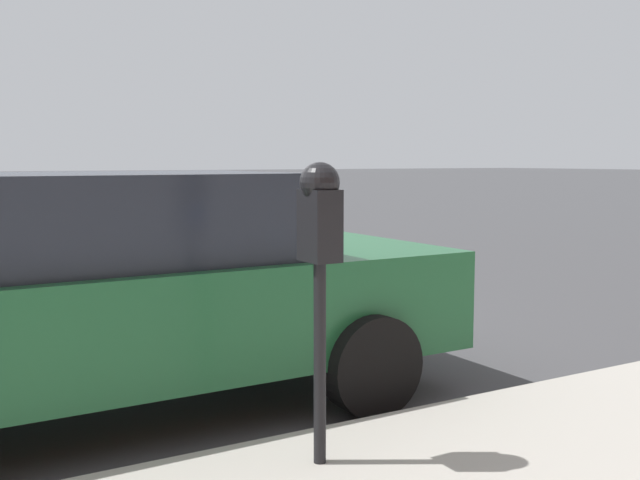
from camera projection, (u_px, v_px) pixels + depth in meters
ground_plane at (129, 365)px, 5.81m from camera, size 220.00×220.00×0.00m
parking_meter at (320, 236)px, 3.52m from camera, size 0.21×0.19×1.45m
car_green at (102, 289)px, 4.61m from camera, size 2.03×4.46×1.51m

